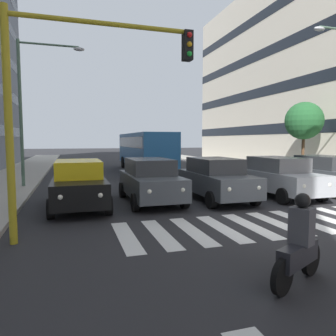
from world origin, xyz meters
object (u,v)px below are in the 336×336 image
object	(u,v)px
traffic_light_gantry	(68,88)
street_lamp_right	(32,97)
car_0	(327,174)
motorcycle_with_rider	(299,247)
car_3	(150,180)
car_2	(216,179)
car_4	(79,184)
bus_behind_traffic	(145,148)
street_tree_1	(304,121)
car_1	(279,177)

from	to	relation	value
traffic_light_gantry	street_lamp_right	distance (m)	9.47
car_0	motorcycle_with_rider	size ratio (longest dim) A/B	2.83
car_3	motorcycle_with_rider	distance (m)	7.79
motorcycle_with_rider	car_0	bearing A→B (deg)	-135.82
car_0	car_2	world-z (taller)	same
car_0	car_4	bearing A→B (deg)	0.28
car_4	traffic_light_gantry	distance (m)	4.73
car_4	street_lamp_right	size ratio (longest dim) A/B	0.61
bus_behind_traffic	street_tree_1	xyz separation A→B (m)	(-9.36, 7.12, 1.89)
car_4	street_lamp_right	bearing A→B (deg)	-69.39
motorcycle_with_rider	traffic_light_gantry	distance (m)	6.10
bus_behind_traffic	motorcycle_with_rider	xyz separation A→B (m)	(2.00, 20.60, -1.21)
car_1	traffic_light_gantry	bearing A→B (deg)	22.33
car_4	bus_behind_traffic	distance (m)	14.21
motorcycle_with_rider	traffic_light_gantry	xyz separation A→B (m)	(3.71, -3.74, 3.07)
car_2	motorcycle_with_rider	size ratio (longest dim) A/B	2.83
car_3	car_4	size ratio (longest dim) A/B	1.00
car_1	car_3	xyz separation A→B (m)	(5.65, -0.46, 0.00)
car_1	traffic_light_gantry	size ratio (longest dim) A/B	0.81
car_2	street_lamp_right	xyz separation A→B (m)	(7.50, -5.57, 3.72)
street_tree_1	street_lamp_right	bearing A→B (deg)	1.68
car_2	car_4	size ratio (longest dim) A/B	1.00
car_2	car_3	distance (m)	2.72
car_4	street_tree_1	bearing A→B (deg)	-158.02
car_0	street_lamp_right	distance (m)	14.83
car_3	motorcycle_with_rider	xyz separation A→B (m)	(-0.71, 7.75, -0.24)
car_0	street_lamp_right	bearing A→B (deg)	-22.20
car_0	bus_behind_traffic	distance (m)	14.30
car_4	bus_behind_traffic	bearing A→B (deg)	-112.55
car_2	bus_behind_traffic	distance (m)	13.22
car_0	car_2	size ratio (longest dim) A/B	1.00
car_3	street_lamp_right	xyz separation A→B (m)	(4.79, -5.24, 3.72)
car_2	car_4	bearing A→B (deg)	-0.99
car_1	motorcycle_with_rider	world-z (taller)	car_1
car_3	bus_behind_traffic	bearing A→B (deg)	-101.87
traffic_light_gantry	street_tree_1	size ratio (longest dim) A/B	1.13
street_lamp_right	motorcycle_with_rider	bearing A→B (deg)	112.94
car_1	street_tree_1	world-z (taller)	street_tree_1
car_3	traffic_light_gantry	xyz separation A→B (m)	(3.00, 4.01, 2.83)
car_1	bus_behind_traffic	xyz separation A→B (m)	(2.95, -13.31, 0.97)
car_0	bus_behind_traffic	xyz separation A→B (m)	(5.79, -13.03, 0.97)
street_lamp_right	bus_behind_traffic	bearing A→B (deg)	-134.56
traffic_light_gantry	car_4	bearing A→B (deg)	-94.11
car_0	motorcycle_with_rider	bearing A→B (deg)	44.18
car_4	motorcycle_with_rider	world-z (taller)	car_4
bus_behind_traffic	car_4	bearing A→B (deg)	67.45
car_3	car_4	xyz separation A→B (m)	(2.73, 0.24, 0.00)
street_tree_1	motorcycle_with_rider	bearing A→B (deg)	49.89
traffic_light_gantry	street_lamp_right	size ratio (longest dim) A/B	0.76
car_1	car_2	world-z (taller)	same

